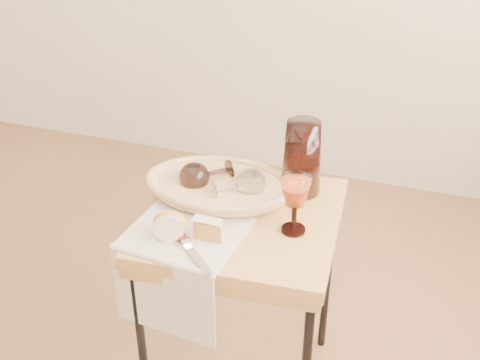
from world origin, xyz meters
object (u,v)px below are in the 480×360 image
at_px(side_table, 242,305).
at_px(pitcher, 302,157).
at_px(goblet_lying_b, 235,186).
at_px(apple_half, 170,224).
at_px(wine_goblet, 295,205).
at_px(table_knife, 188,245).
at_px(tea_towel, 186,232).
at_px(bread_basket, 219,188).
at_px(goblet_lying_a, 210,174).

xyz_separation_m(side_table, pitcher, (0.12, 0.17, 0.43)).
distance_m(goblet_lying_b, apple_half, 0.23).
distance_m(wine_goblet, table_knife, 0.28).
bearing_deg(pitcher, tea_towel, -148.38).
bearing_deg(tea_towel, wine_goblet, 26.03).
distance_m(apple_half, table_knife, 0.07).
height_order(pitcher, wine_goblet, pitcher).
xyz_separation_m(pitcher, table_knife, (-0.20, -0.35, -0.09)).
height_order(wine_goblet, table_knife, wine_goblet).
height_order(bread_basket, apple_half, apple_half).
xyz_separation_m(goblet_lying_b, wine_goblet, (0.18, -0.08, 0.03)).
bearing_deg(apple_half, wine_goblet, 7.67).
relative_size(side_table, goblet_lying_b, 4.73).
relative_size(goblet_lying_b, apple_half, 1.63).
height_order(tea_towel, table_knife, table_knife).
xyz_separation_m(goblet_lying_b, table_knife, (-0.04, -0.23, -0.04)).
bearing_deg(goblet_lying_b, side_table, -89.04).
distance_m(bread_basket, goblet_lying_b, 0.07).
relative_size(bread_basket, goblet_lying_a, 2.64).
height_order(pitcher, apple_half, pitcher).
bearing_deg(tea_towel, goblet_lying_b, 72.63).
xyz_separation_m(tea_towel, table_knife, (0.03, -0.06, 0.01)).
xyz_separation_m(tea_towel, apple_half, (-0.03, -0.03, 0.04)).
xyz_separation_m(side_table, wine_goblet, (0.15, -0.03, 0.40)).
relative_size(tea_towel, bread_basket, 0.77).
bearing_deg(table_knife, tea_towel, 159.53).
xyz_separation_m(bread_basket, goblet_lying_b, (0.05, -0.02, 0.03)).
relative_size(wine_goblet, apple_half, 1.92).
bearing_deg(tea_towel, table_knife, -57.79).
bearing_deg(goblet_lying_b, pitcher, 1.71).
bearing_deg(table_knife, pitcher, 104.01).
xyz_separation_m(tea_towel, pitcher, (0.23, 0.29, 0.10)).
relative_size(tea_towel, wine_goblet, 1.76).
bearing_deg(goblet_lying_b, bread_basket, 122.13).
xyz_separation_m(side_table, table_knife, (-0.08, -0.19, 0.34)).
bearing_deg(goblet_lying_a, side_table, 102.07).
height_order(side_table, bread_basket, bread_basket).
bearing_deg(goblet_lying_a, goblet_lying_b, 113.48).
relative_size(side_table, bread_basket, 1.75).
bearing_deg(pitcher, bread_basket, -175.52).
distance_m(goblet_lying_a, apple_half, 0.24).
distance_m(bread_basket, pitcher, 0.24).
height_order(side_table, table_knife, table_knife).
xyz_separation_m(wine_goblet, apple_half, (-0.28, -0.13, -0.04)).
relative_size(bread_basket, pitcher, 1.45).
distance_m(tea_towel, wine_goblet, 0.28).
distance_m(pitcher, table_knife, 0.41).
height_order(goblet_lying_b, table_knife, goblet_lying_b).
distance_m(goblet_lying_a, goblet_lying_b, 0.10).
bearing_deg(goblet_lying_b, table_knife, -136.03).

